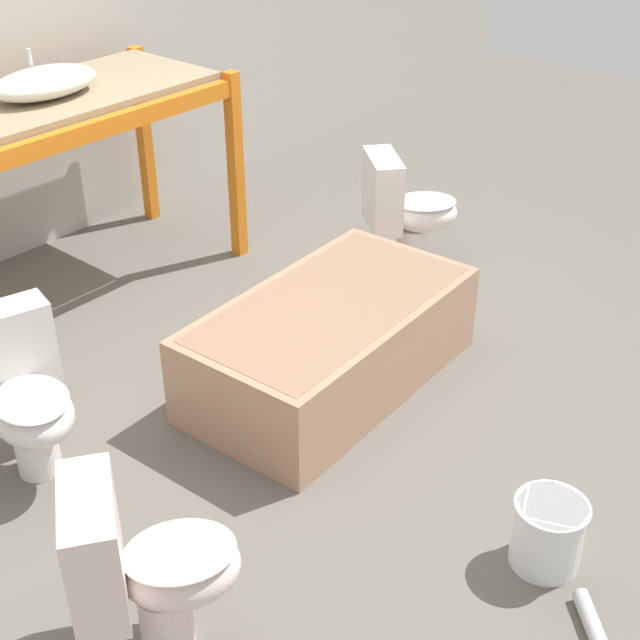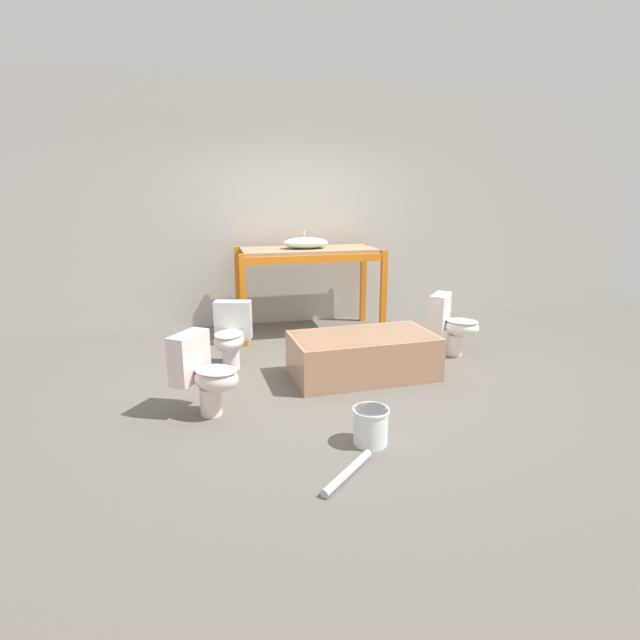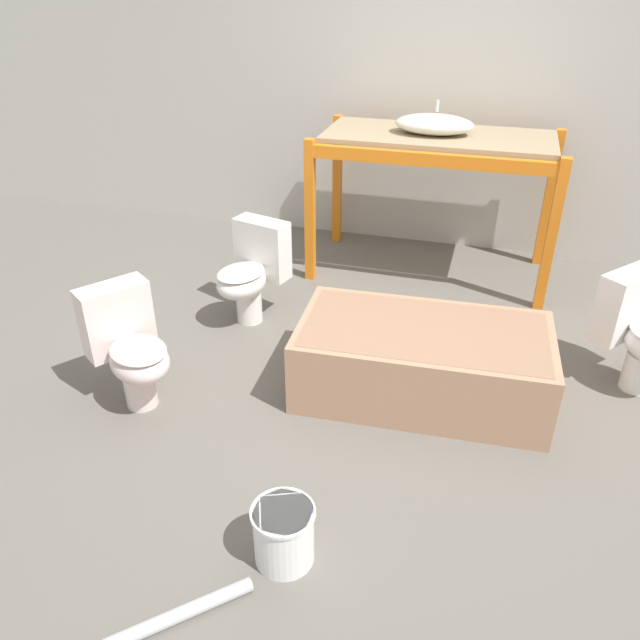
# 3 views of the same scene
# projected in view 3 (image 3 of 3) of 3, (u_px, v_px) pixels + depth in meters

# --- Properties ---
(ground_plane) EXTENTS (12.00, 12.00, 0.00)m
(ground_plane) POSITION_uv_depth(u_px,v_px,m) (376.00, 369.00, 3.86)
(ground_plane) COLOR #666059
(warehouse_wall_rear) EXTENTS (10.80, 0.08, 3.20)m
(warehouse_wall_rear) POSITION_uv_depth(u_px,v_px,m) (442.00, 48.00, 4.84)
(warehouse_wall_rear) COLOR beige
(warehouse_wall_rear) RESTS_ON ground_plane
(shelving_rack) EXTENTS (1.80, 0.87, 1.10)m
(shelving_rack) POSITION_uv_depth(u_px,v_px,m) (437.00, 157.00, 4.63)
(shelving_rack) COLOR orange
(shelving_rack) RESTS_ON ground_plane
(sink_basin) EXTENTS (0.57, 0.35, 0.22)m
(sink_basin) POSITION_uv_depth(u_px,v_px,m) (434.00, 124.00, 4.50)
(sink_basin) COLOR silver
(sink_basin) RESTS_ON shelving_rack
(bathtub_main) EXTENTS (1.44, 0.82, 0.43)m
(bathtub_main) POSITION_uv_depth(u_px,v_px,m) (422.00, 357.00, 3.53)
(bathtub_main) COLOR tan
(bathtub_main) RESTS_ON ground_plane
(toilet_far) EXTENTS (0.62, 0.58, 0.68)m
(toilet_far) POSITION_uv_depth(u_px,v_px,m) (130.00, 346.00, 3.41)
(toilet_far) COLOR silver
(toilet_far) RESTS_ON ground_plane
(toilet_extra) EXTENTS (0.46, 0.59, 0.68)m
(toilet_extra) POSITION_uv_depth(u_px,v_px,m) (251.00, 270.00, 4.23)
(toilet_extra) COLOR white
(toilet_extra) RESTS_ON ground_plane
(bucket_white) EXTENTS (0.27, 0.27, 0.27)m
(bucket_white) POSITION_uv_depth(u_px,v_px,m) (284.00, 533.00, 2.57)
(bucket_white) COLOR white
(bucket_white) RESTS_ON ground_plane
(loose_pipe) EXTENTS (0.46, 0.44, 0.06)m
(loose_pipe) POSITION_uv_depth(u_px,v_px,m) (181.00, 614.00, 2.38)
(loose_pipe) COLOR #B7B7BC
(loose_pipe) RESTS_ON ground_plane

